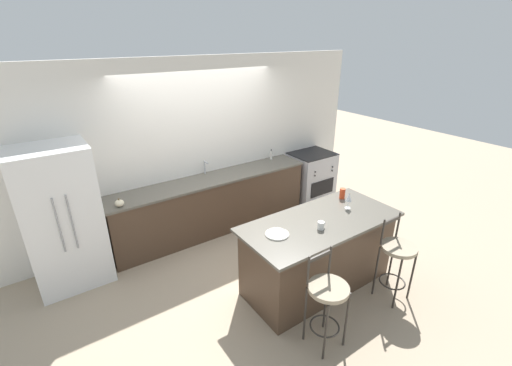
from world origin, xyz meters
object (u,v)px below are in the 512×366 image
refrigerator (63,218)px  tumbler_cup (342,193)px  oven_range (311,176)px  wine_glass (349,197)px  coffee_mug (321,225)px  bar_stool_near (327,297)px  soap_bottle (271,155)px  dinner_plate (277,234)px  bar_stool_far (397,255)px  pumpkin_decoration (119,203)px

refrigerator → tumbler_cup: size_ratio=12.73×
oven_range → tumbler_cup: size_ratio=6.55×
wine_glass → coffee_mug: 0.68m
wine_glass → coffee_mug: bearing=-164.8°
bar_stool_near → soap_bottle: size_ratio=5.62×
dinner_plate → wine_glass: wine_glass is taller
wine_glass → refrigerator: bearing=148.7°
dinner_plate → soap_bottle: (1.47, 2.07, 0.05)m
bar_stool_far → dinner_plate: bar_stool_far is taller
oven_range → pumpkin_decoration: (-3.52, -0.14, 0.50)m
bar_stool_near → pumpkin_decoration: 2.82m
oven_range → bar_stool_far: bearing=-112.2°
dinner_plate → pumpkin_decoration: size_ratio=2.30×
dinner_plate → tumbler_cup: tumbler_cup is taller
soap_bottle → dinner_plate: bearing=-125.4°
oven_range → bar_stool_far: 2.80m
oven_range → soap_bottle: size_ratio=4.96×
bar_stool_far → soap_bottle: soap_bottle is taller
bar_stool_far → soap_bottle: size_ratio=5.62×
wine_glass → pumpkin_decoration: bearing=143.8°
oven_range → bar_stool_near: bearing=-130.4°
dinner_plate → oven_range: bearing=39.3°
oven_range → dinner_plate: bearing=-140.7°
oven_range → tumbler_cup: 1.98m
pumpkin_decoration → oven_range: bearing=2.2°
tumbler_cup → bar_stool_near: bearing=-141.5°
wine_glass → coffee_mug: size_ratio=2.03×
bar_stool_far → dinner_plate: 1.46m
wine_glass → tumbler_cup: 0.30m
refrigerator → wine_glass: size_ratio=8.26×
dinner_plate → refrigerator: bearing=136.2°
bar_stool_far → tumbler_cup: size_ratio=7.43×
bar_stool_near → soap_bottle: 3.20m
refrigerator → oven_range: bearing=0.5°
dinner_plate → coffee_mug: bearing=-21.1°
wine_glass → pumpkin_decoration: wine_glass is taller
bar_stool_far → coffee_mug: size_ratio=9.81×
refrigerator → dinner_plate: 2.64m
coffee_mug → soap_bottle: size_ratio=0.57×
refrigerator → bar_stool_near: 3.25m
oven_range → dinner_plate: size_ratio=3.51×
refrigerator → oven_range: refrigerator is taller
dinner_plate → tumbler_cup: size_ratio=1.87×
tumbler_cup → oven_range: bearing=58.9°
bar_stool_far → pumpkin_decoration: bearing=135.1°
bar_stool_far → dinner_plate: bearing=148.9°
oven_range → dinner_plate: dinner_plate is taller
tumbler_cup → soap_bottle: (0.19, 1.84, -0.01)m
refrigerator → oven_range: size_ratio=1.94×
oven_range → pumpkin_decoration: 3.56m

